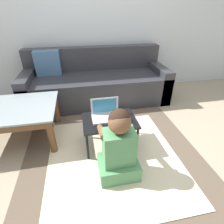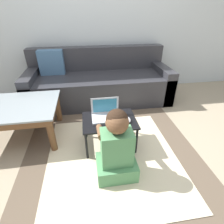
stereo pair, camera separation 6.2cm
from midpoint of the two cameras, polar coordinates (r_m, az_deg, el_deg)
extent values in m
plane|color=gray|center=(1.93, 2.72, -12.38)|extent=(16.00, 16.00, 0.00)
cube|color=silver|center=(3.09, -3.72, 29.71)|extent=(9.00, 0.06, 2.50)
cube|color=brown|center=(1.85, 1.13, -14.59)|extent=(1.80, 1.92, 0.01)
cube|color=beige|center=(1.84, 1.13, -14.48)|extent=(1.29, 1.38, 0.00)
cube|color=#2D2D33|center=(2.82, -3.34, 7.89)|extent=(2.17, 0.83, 0.43)
cube|color=#2D2D33|center=(3.00, -4.25, 17.18)|extent=(2.17, 0.18, 0.36)
cube|color=#2D2D33|center=(2.90, -23.67, 6.93)|extent=(0.16, 0.83, 0.52)
cube|color=#2D2D33|center=(3.06, 15.95, 9.59)|extent=(0.16, 0.83, 0.52)
cube|color=#426689|center=(2.88, -18.54, 15.11)|extent=(0.36, 0.14, 0.36)
cube|color=gray|center=(2.14, -28.84, 1.61)|extent=(0.91, 0.69, 0.02)
cube|color=brown|center=(2.16, -28.55, 0.59)|extent=(0.88, 0.66, 0.07)
cylinder|color=brown|center=(1.89, -18.23, -7.15)|extent=(0.07, 0.07, 0.40)
cylinder|color=brown|center=(2.38, -16.57, 1.49)|extent=(0.07, 0.07, 0.40)
cube|color=black|center=(1.79, 0.14, -2.78)|extent=(0.55, 0.39, 0.02)
cylinder|color=black|center=(1.74, -7.26, -11.18)|extent=(0.02, 0.02, 0.32)
cylinder|color=black|center=(1.81, 8.96, -9.48)|extent=(0.02, 0.02, 0.32)
cylinder|color=black|center=(2.01, -7.71, -4.60)|extent=(0.02, 0.02, 0.32)
cylinder|color=black|center=(2.07, 6.25, -3.37)|extent=(0.02, 0.02, 0.32)
cube|color=#B7BCC6|center=(1.79, -0.94, -2.01)|extent=(0.29, 0.19, 0.02)
cube|color=silver|center=(1.77, -0.86, -2.00)|extent=(0.24, 0.11, 0.00)
cube|color=#B7BCC6|center=(1.82, -1.37, 2.17)|extent=(0.29, 0.01, 0.18)
cube|color=teal|center=(1.82, -1.35, 2.11)|extent=(0.25, 0.00, 0.15)
ellipsoid|color=silver|center=(1.77, 5.99, -2.50)|extent=(0.07, 0.11, 0.03)
cube|color=#518E5B|center=(1.66, 2.57, -17.63)|extent=(0.35, 0.28, 0.16)
cube|color=#518E5B|center=(1.49, 2.78, -11.50)|extent=(0.26, 0.18, 0.32)
sphere|color=brown|center=(1.33, 3.06, -3.49)|extent=(0.18, 0.18, 0.18)
sphere|color=black|center=(1.33, 2.98, -2.65)|extent=(0.17, 0.17, 0.17)
cylinder|color=brown|center=(1.52, -2.69, -6.46)|extent=(0.06, 0.29, 0.14)
cylinder|color=brown|center=(1.56, 6.32, -5.58)|extent=(0.06, 0.29, 0.14)
camera|label=1|loc=(0.03, -89.01, 0.60)|focal=28.00mm
camera|label=2|loc=(0.03, 90.99, -0.60)|focal=28.00mm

